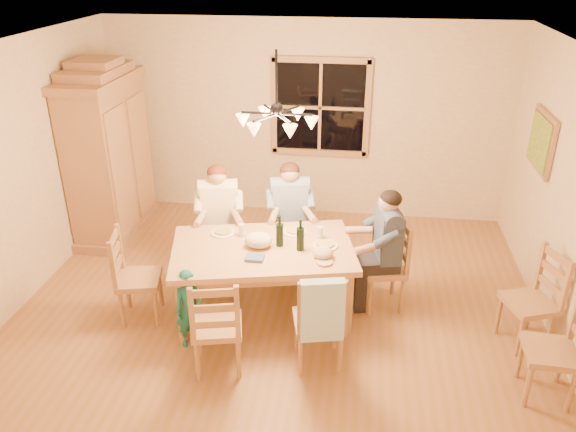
# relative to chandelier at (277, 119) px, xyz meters

# --- Properties ---
(floor) EXTENTS (5.50, 5.50, 0.00)m
(floor) POSITION_rel_chandelier_xyz_m (0.00, 0.00, -2.08)
(floor) COLOR olive
(floor) RESTS_ON ground
(ceiling) EXTENTS (5.50, 5.00, 0.02)m
(ceiling) POSITION_rel_chandelier_xyz_m (0.00, 0.00, 0.62)
(ceiling) COLOR white
(ceiling) RESTS_ON wall_back
(wall_back) EXTENTS (5.50, 0.02, 2.70)m
(wall_back) POSITION_rel_chandelier_xyz_m (0.00, 2.50, -0.73)
(wall_back) COLOR beige
(wall_back) RESTS_ON floor
(wall_left) EXTENTS (0.02, 5.00, 2.70)m
(wall_left) POSITION_rel_chandelier_xyz_m (-2.75, 0.00, -0.73)
(wall_left) COLOR beige
(wall_left) RESTS_ON floor
(wall_right) EXTENTS (0.02, 5.00, 2.70)m
(wall_right) POSITION_rel_chandelier_xyz_m (2.75, 0.00, -0.73)
(wall_right) COLOR beige
(wall_right) RESTS_ON floor
(window) EXTENTS (1.30, 0.06, 1.30)m
(window) POSITION_rel_chandelier_xyz_m (0.20, 2.47, -0.53)
(window) COLOR black
(window) RESTS_ON wall_back
(painting) EXTENTS (0.06, 0.78, 0.64)m
(painting) POSITION_rel_chandelier_xyz_m (2.71, 1.20, -0.48)
(painting) COLOR #9A7042
(painting) RESTS_ON wall_right
(chandelier) EXTENTS (0.77, 0.68, 0.71)m
(chandelier) POSITION_rel_chandelier_xyz_m (0.00, 0.00, 0.00)
(chandelier) COLOR black
(chandelier) RESTS_ON ceiling
(armoire) EXTENTS (0.66, 1.40, 2.30)m
(armoire) POSITION_rel_chandelier_xyz_m (-2.42, 1.48, -1.02)
(armoire) COLOR #9A7042
(armoire) RESTS_ON floor
(dining_table) EXTENTS (2.03, 1.49, 0.76)m
(dining_table) POSITION_rel_chandelier_xyz_m (-0.15, -0.06, -1.42)
(dining_table) COLOR tan
(dining_table) RESTS_ON floor
(chair_far_left) EXTENTS (0.52, 0.51, 0.99)m
(chair_far_left) POSITION_rel_chandelier_xyz_m (-0.78, 0.68, -1.77)
(chair_far_left) COLOR #A97A4A
(chair_far_left) RESTS_ON floor
(chair_far_right) EXTENTS (0.52, 0.51, 0.99)m
(chair_far_right) POSITION_rel_chandelier_xyz_m (0.01, 0.86, -1.77)
(chair_far_right) COLOR #A97A4A
(chair_far_right) RESTS_ON floor
(chair_near_left) EXTENTS (0.52, 0.51, 0.99)m
(chair_near_left) POSITION_rel_chandelier_xyz_m (-0.40, -1.00, -1.77)
(chair_near_left) COLOR #A97A4A
(chair_near_left) RESTS_ON floor
(chair_near_right) EXTENTS (0.52, 0.51, 0.99)m
(chair_near_right) POSITION_rel_chandelier_xyz_m (0.49, -0.80, -1.77)
(chair_near_right) COLOR #A97A4A
(chair_near_right) RESTS_ON floor
(chair_end_left) EXTENTS (0.51, 0.52, 0.99)m
(chair_end_left) POSITION_rel_chandelier_xyz_m (-1.38, -0.34, -1.77)
(chair_end_left) COLOR #A97A4A
(chair_end_left) RESTS_ON floor
(chair_end_right) EXTENTS (0.51, 0.52, 0.99)m
(chair_end_right) POSITION_rel_chandelier_xyz_m (1.09, 0.22, -1.77)
(chair_end_right) COLOR #A97A4A
(chair_end_right) RESTS_ON floor
(adult_woman) EXTENTS (0.46, 0.49, 0.87)m
(adult_woman) POSITION_rel_chandelier_xyz_m (-0.78, 0.68, -1.24)
(adult_woman) COLOR #EEEAB8
(adult_woman) RESTS_ON floor
(adult_plaid_man) EXTENTS (0.46, 0.49, 0.87)m
(adult_plaid_man) POSITION_rel_chandelier_xyz_m (0.01, 0.86, -1.24)
(adult_plaid_man) COLOR #2D517C
(adult_plaid_man) RESTS_ON floor
(adult_slate_man) EXTENTS (0.49, 0.46, 0.87)m
(adult_slate_man) POSITION_rel_chandelier_xyz_m (1.09, 0.22, -1.24)
(adult_slate_man) COLOR #3C4960
(adult_slate_man) RESTS_ON floor
(towel) EXTENTS (0.39, 0.18, 0.58)m
(towel) POSITION_rel_chandelier_xyz_m (0.53, -0.98, -1.38)
(towel) COLOR #B2DBF1
(towel) RESTS_ON chair_near_right
(wine_bottle_a) EXTENTS (0.08, 0.08, 0.33)m
(wine_bottle_a) POSITION_rel_chandelier_xyz_m (0.02, 0.01, -1.15)
(wine_bottle_a) COLOR black
(wine_bottle_a) RESTS_ON dining_table
(wine_bottle_b) EXTENTS (0.08, 0.08, 0.33)m
(wine_bottle_b) POSITION_rel_chandelier_xyz_m (0.24, -0.05, -1.15)
(wine_bottle_b) COLOR black
(wine_bottle_b) RESTS_ON dining_table
(plate_woman) EXTENTS (0.26, 0.26, 0.02)m
(plate_woman) POSITION_rel_chandelier_xyz_m (-0.62, 0.18, -1.31)
(plate_woman) COLOR white
(plate_woman) RESTS_ON dining_table
(plate_plaid) EXTENTS (0.26, 0.26, 0.02)m
(plate_plaid) POSITION_rel_chandelier_xyz_m (0.13, 0.31, -1.31)
(plate_plaid) COLOR white
(plate_plaid) RESTS_ON dining_table
(plate_slate) EXTENTS (0.26, 0.26, 0.02)m
(plate_slate) POSITION_rel_chandelier_xyz_m (0.48, 0.05, -1.31)
(plate_slate) COLOR white
(plate_slate) RESTS_ON dining_table
(wine_glass_a) EXTENTS (0.06, 0.06, 0.14)m
(wine_glass_a) POSITION_rel_chandelier_xyz_m (-0.40, 0.15, -1.25)
(wine_glass_a) COLOR silver
(wine_glass_a) RESTS_ON dining_table
(wine_glass_b) EXTENTS (0.06, 0.06, 0.14)m
(wine_glass_b) POSITION_rel_chandelier_xyz_m (0.41, 0.21, -1.25)
(wine_glass_b) COLOR silver
(wine_glass_b) RESTS_ON dining_table
(cap) EXTENTS (0.20, 0.20, 0.11)m
(cap) POSITION_rel_chandelier_xyz_m (0.47, -0.18, -1.26)
(cap) COLOR tan
(cap) RESTS_ON dining_table
(napkin) EXTENTS (0.21, 0.18, 0.03)m
(napkin) POSITION_rel_chandelier_xyz_m (-0.18, -0.30, -1.30)
(napkin) COLOR #466580
(napkin) RESTS_ON dining_table
(cloth_bundle) EXTENTS (0.28, 0.22, 0.15)m
(cloth_bundle) POSITION_rel_chandelier_xyz_m (-0.19, -0.05, -1.24)
(cloth_bundle) COLOR beige
(cloth_bundle) RESTS_ON dining_table
(child) EXTENTS (0.35, 0.31, 0.81)m
(child) POSITION_rel_chandelier_xyz_m (-0.74, -0.70, -1.67)
(child) COLOR #186D6D
(child) RESTS_ON floor
(chair_spare_front) EXTENTS (0.44, 0.46, 0.99)m
(chair_spare_front) POSITION_rel_chandelier_xyz_m (2.45, -0.96, -1.77)
(chair_spare_front) COLOR #A97A4A
(chair_spare_front) RESTS_ON floor
(chair_spare_back) EXTENTS (0.55, 0.56, 0.99)m
(chair_spare_back) POSITION_rel_chandelier_xyz_m (2.45, -0.24, -1.77)
(chair_spare_back) COLOR #A97A4A
(chair_spare_back) RESTS_ON floor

